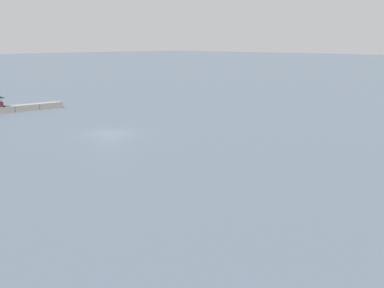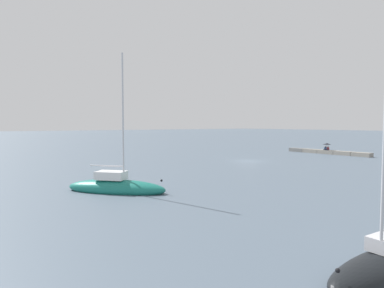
{
  "view_description": "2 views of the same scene",
  "coord_description": "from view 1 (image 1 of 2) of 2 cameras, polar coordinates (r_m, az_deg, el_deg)",
  "views": [
    {
      "loc": [
        30.8,
        39.97,
        8.19
      ],
      "look_at": [
        2.51,
        12.45,
        0.96
      ],
      "focal_mm": 53.98,
      "sensor_mm": 36.0,
      "label": 1
    },
    {
      "loc": [
        -34.92,
        35.51,
        5.37
      ],
      "look_at": [
        -1.2,
        10.91,
        2.92
      ],
      "focal_mm": 31.83,
      "sensor_mm": 36.0,
      "label": 2
    }
  ],
  "objects": [
    {
      "name": "ground_plane",
      "position": [
        51.12,
        -8.07,
        1.06
      ],
      "size": [
        500.0,
        500.0,
        0.0
      ],
      "primitive_type": "plane",
      "color": "slate"
    },
    {
      "name": "person_seated_maroon_left",
      "position": [
        67.81,
        -18.28,
        3.72
      ],
      "size": [
        0.47,
        0.65,
        0.73
      ],
      "rotation": [
        0.0,
        0.0,
        0.17
      ],
      "color": "#1E2333",
      "rests_on": "seawall_pier"
    }
  ]
}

